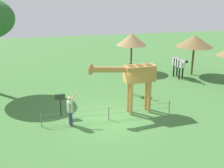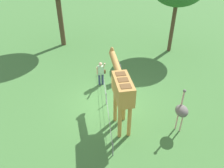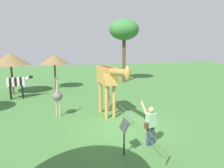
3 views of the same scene
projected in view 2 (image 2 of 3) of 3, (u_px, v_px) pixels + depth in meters
name	position (u px, v px, depth m)	size (l,w,h in m)	color
ground_plane	(108.00, 104.00, 11.84)	(60.00, 60.00, 0.00)	#427538
giraffe	(121.00, 87.00, 9.40)	(3.78, 0.82, 3.09)	#BC8942
visitor	(101.00, 72.00, 13.02)	(0.61, 0.57, 1.74)	navy
ostrich	(182.00, 111.00, 9.54)	(0.70, 0.56, 2.25)	#CC9E93
info_sign	(120.00, 67.00, 13.46)	(0.56, 0.21, 1.32)	black
wire_fence	(106.00, 98.00, 11.61)	(7.05, 0.05, 0.75)	slate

